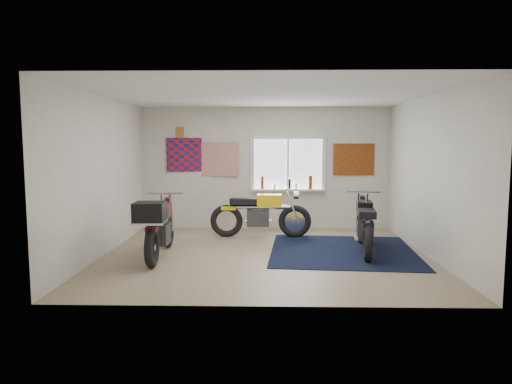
{
  "coord_description": "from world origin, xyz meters",
  "views": [
    {
      "loc": [
        0.02,
        -7.65,
        1.89
      ],
      "look_at": [
        -0.16,
        0.4,
        1.04
      ],
      "focal_mm": 32.0,
      "sensor_mm": 36.0,
      "label": 1
    }
  ],
  "objects_px": {
    "yellow_triumph": "(260,215)",
    "maroon_tourer": "(158,227)",
    "black_chrome_bike": "(365,226)",
    "navy_rug": "(342,251)"
  },
  "relations": [
    {
      "from": "yellow_triumph",
      "to": "black_chrome_bike",
      "type": "bearing_deg",
      "value": -32.9
    },
    {
      "from": "black_chrome_bike",
      "to": "maroon_tourer",
      "type": "distance_m",
      "value": 3.54
    },
    {
      "from": "maroon_tourer",
      "to": "navy_rug",
      "type": "bearing_deg",
      "value": -80.69
    },
    {
      "from": "black_chrome_bike",
      "to": "maroon_tourer",
      "type": "bearing_deg",
      "value": 107.45
    },
    {
      "from": "black_chrome_bike",
      "to": "navy_rug",
      "type": "bearing_deg",
      "value": 92.05
    },
    {
      "from": "yellow_triumph",
      "to": "maroon_tourer",
      "type": "xyz_separation_m",
      "value": [
        -1.64,
        -1.83,
        0.08
      ]
    },
    {
      "from": "navy_rug",
      "to": "maroon_tourer",
      "type": "bearing_deg",
      "value": -168.55
    },
    {
      "from": "black_chrome_bike",
      "to": "maroon_tourer",
      "type": "xyz_separation_m",
      "value": [
        -3.49,
        -0.6,
        0.09
      ]
    },
    {
      "from": "yellow_triumph",
      "to": "maroon_tourer",
      "type": "distance_m",
      "value": 2.46
    },
    {
      "from": "navy_rug",
      "to": "black_chrome_bike",
      "type": "bearing_deg",
      "value": -5.73
    }
  ]
}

